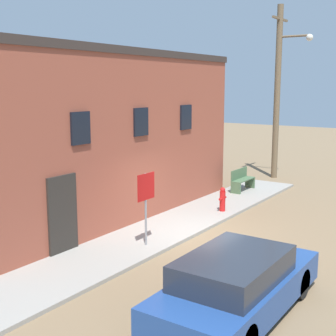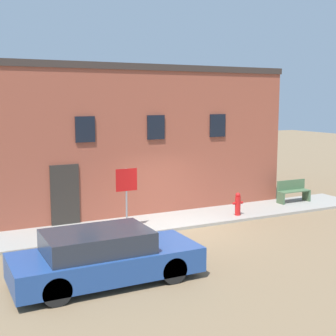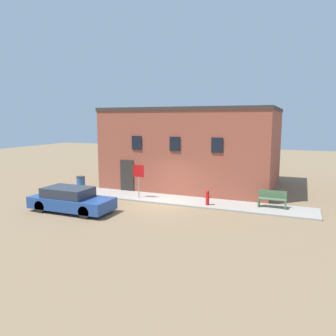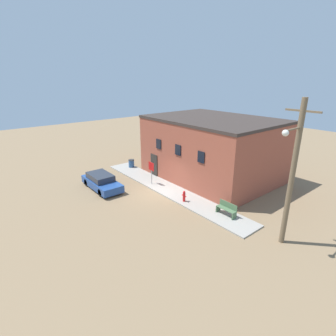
% 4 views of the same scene
% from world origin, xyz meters
% --- Properties ---
extents(ground_plane, '(80.00, 80.00, 0.00)m').
position_xyz_m(ground_plane, '(0.00, 0.00, 0.00)').
color(ground_plane, '#846B4C').
extents(sidewalk, '(17.16, 2.20, 0.10)m').
position_xyz_m(sidewalk, '(0.00, 1.10, 0.05)').
color(sidewalk, '#9E998E').
rests_on(sidewalk, ground).
extents(brick_building, '(11.72, 8.66, 5.71)m').
position_xyz_m(brick_building, '(0.04, 6.47, 2.86)').
color(brick_building, '#9E4C38').
rests_on(brick_building, ground).
extents(fire_hydrant, '(0.43, 0.21, 0.86)m').
position_xyz_m(fire_hydrant, '(2.67, 0.55, 0.53)').
color(fire_hydrant, red).
rests_on(fire_hydrant, sidewalk).
extents(stop_sign, '(0.75, 0.06, 2.05)m').
position_xyz_m(stop_sign, '(-1.76, 0.64, 1.55)').
color(stop_sign, gray).
rests_on(stop_sign, sidewalk).
extents(bench, '(1.49, 0.44, 0.93)m').
position_xyz_m(bench, '(6.11, 1.42, 0.56)').
color(bench, '#4C6B47').
rests_on(bench, sidewalk).
extents(utility_pole, '(1.80, 1.76, 8.31)m').
position_xyz_m(utility_pole, '(10.12, 1.48, 4.40)').
color(utility_pole, brown).
rests_on(utility_pole, ground).
extents(parked_car, '(4.56, 1.83, 1.31)m').
position_xyz_m(parked_car, '(-3.87, -3.20, 0.63)').
color(parked_car, black).
rests_on(parked_car, ground).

